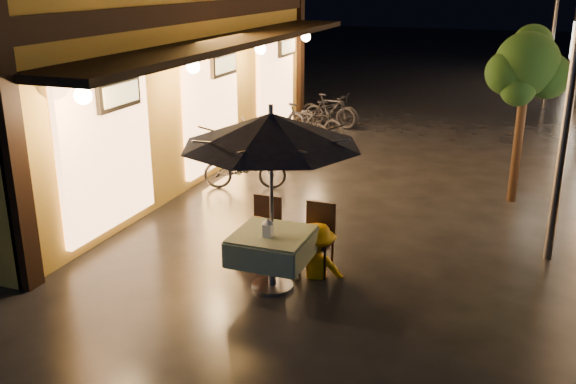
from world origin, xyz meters
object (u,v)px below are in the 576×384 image
at_px(table_lantern, 268,227).
at_px(person_yellow, 317,225).
at_px(patio_umbrella, 271,130).
at_px(person_orange, 256,217).
at_px(bicycle_0, 245,167).
at_px(streetlamp_near, 576,57).
at_px(cafe_table, 272,247).

relative_size(table_lantern, person_yellow, 0.17).
height_order(patio_umbrella, person_orange, patio_umbrella).
xyz_separation_m(person_yellow, bicycle_0, (-2.48, 3.14, -0.31)).
relative_size(person_yellow, bicycle_0, 0.92).
bearing_deg(person_yellow, streetlamp_near, -166.99).
distance_m(streetlamp_near, cafe_table, 4.73).
bearing_deg(bicycle_0, patio_umbrella, -170.36).
relative_size(patio_umbrella, person_yellow, 1.68).
height_order(table_lantern, bicycle_0, table_lantern).
distance_m(cafe_table, bicycle_0, 4.25).
bearing_deg(person_orange, bicycle_0, -66.71).
bearing_deg(bicycle_0, person_yellow, -160.96).
distance_m(streetlamp_near, person_orange, 4.78).
xyz_separation_m(cafe_table, person_orange, (-0.45, 0.55, 0.15)).
bearing_deg(cafe_table, patio_umbrella, 26.57).
relative_size(streetlamp_near, person_yellow, 2.88).
bearing_deg(person_yellow, patio_umbrella, 36.85).
bearing_deg(person_yellow, table_lantern, 42.39).
height_order(person_orange, bicycle_0, person_orange).
height_order(patio_umbrella, table_lantern, patio_umbrella).
xyz_separation_m(person_orange, person_yellow, (0.89, 0.02, -0.00)).
distance_m(patio_umbrella, person_orange, 1.58).
bearing_deg(patio_umbrella, streetlamp_near, 33.18).
bearing_deg(person_orange, streetlamp_near, -159.92).
height_order(streetlamp_near, person_yellow, streetlamp_near).
bearing_deg(person_orange, table_lantern, 120.06).
bearing_deg(cafe_table, person_orange, 129.46).
bearing_deg(streetlamp_near, bicycle_0, 165.08).
bearing_deg(person_yellow, cafe_table, 36.85).
distance_m(table_lantern, bicycle_0, 4.39).
height_order(streetlamp_near, bicycle_0, streetlamp_near).
height_order(person_yellow, bicycle_0, person_yellow).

